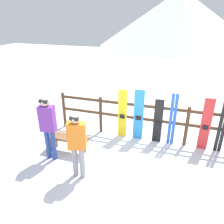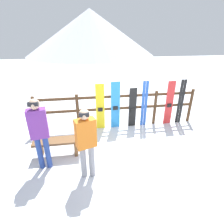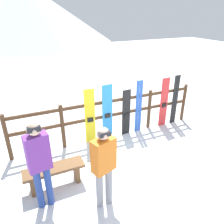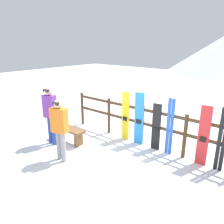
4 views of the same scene
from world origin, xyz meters
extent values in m
plane|color=white|center=(0.00, 0.00, 0.00)|extent=(40.00, 40.00, 0.00)
cone|color=silver|center=(0.00, 23.63, 3.00)|extent=(18.00, 18.00, 6.00)
cylinder|color=#4C331E|center=(-2.62, 1.63, 0.60)|extent=(0.10, 0.10, 1.21)
cylinder|color=#4C331E|center=(-1.31, 1.63, 0.60)|extent=(0.10, 0.10, 1.21)
cylinder|color=#4C331E|center=(0.00, 1.63, 0.60)|extent=(0.10, 0.10, 1.21)
cylinder|color=#4C331E|center=(1.31, 1.63, 0.60)|extent=(0.10, 0.10, 1.21)
cylinder|color=#4C331E|center=(2.62, 1.63, 0.60)|extent=(0.10, 0.10, 1.21)
cube|color=#4C331E|center=(0.00, 1.63, 0.66)|extent=(5.23, 0.05, 0.08)
cube|color=#4C331E|center=(0.00, 1.63, 1.09)|extent=(5.23, 0.05, 0.08)
cube|color=brown|center=(-1.80, 0.30, 0.44)|extent=(1.21, 0.36, 0.06)
cube|color=brown|center=(-2.25, 0.30, 0.21)|extent=(0.08, 0.29, 0.41)
cube|color=brown|center=(-1.35, 0.30, 0.21)|extent=(0.08, 0.29, 0.41)
cylinder|color=gray|center=(-1.15, -0.54, 0.40)|extent=(0.13, 0.13, 0.79)
cylinder|color=gray|center=(-0.96, -0.54, 0.40)|extent=(0.13, 0.13, 0.79)
cube|color=orange|center=(-1.05, -0.54, 1.11)|extent=(0.45, 0.34, 0.63)
sphere|color=#D8B293|center=(-1.05, -0.54, 1.53)|extent=(0.21, 0.21, 0.21)
cube|color=black|center=(-1.05, -0.60, 1.55)|extent=(0.19, 0.08, 0.08)
cylinder|color=navy|center=(-2.14, -0.12, 0.42)|extent=(0.12, 0.12, 0.85)
cylinder|color=navy|center=(-1.97, -0.12, 0.42)|extent=(0.12, 0.12, 0.85)
cube|color=#723399|center=(-2.06, -0.12, 1.18)|extent=(0.42, 0.27, 0.67)
sphere|color=#D8B293|center=(-2.06, -0.12, 1.63)|extent=(0.23, 0.23, 0.23)
cube|color=black|center=(-2.06, -0.19, 1.66)|extent=(0.21, 0.08, 0.08)
cube|color=yellow|center=(-0.58, 1.58, 0.77)|extent=(0.28, 0.04, 1.54)
cube|color=black|center=(-0.58, 1.55, 0.69)|extent=(0.15, 0.04, 0.12)
cube|color=#288CE0|center=(-0.08, 1.58, 0.79)|extent=(0.30, 0.04, 1.59)
cube|color=black|center=(-0.08, 1.55, 0.71)|extent=(0.16, 0.04, 0.12)
cube|color=black|center=(0.50, 1.58, 0.68)|extent=(0.26, 0.04, 1.36)
cube|color=black|center=(0.50, 1.55, 0.61)|extent=(0.14, 0.04, 0.12)
cube|color=blue|center=(0.85, 1.58, 0.79)|extent=(0.09, 0.02, 1.58)
cube|color=blue|center=(0.95, 1.58, 0.79)|extent=(0.09, 0.02, 1.58)
cube|color=red|center=(1.78, 1.58, 0.77)|extent=(0.27, 0.04, 1.54)
cube|color=black|center=(1.78, 1.55, 0.69)|extent=(0.15, 0.04, 0.12)
cube|color=black|center=(2.14, 1.58, 0.79)|extent=(0.09, 0.02, 1.57)
cube|color=black|center=(2.25, 1.58, 0.79)|extent=(0.09, 0.02, 1.57)
camera|label=1|loc=(0.94, -4.25, 3.56)|focal=35.00mm
camera|label=2|loc=(-0.97, -3.62, 2.96)|focal=28.00mm
camera|label=3|loc=(-2.16, -3.34, 3.33)|focal=35.00mm
camera|label=4|loc=(3.22, -3.58, 2.93)|focal=35.00mm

